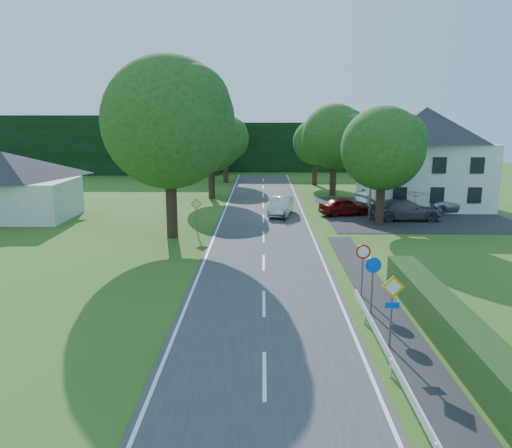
{
  "coord_description": "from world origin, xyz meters",
  "views": [
    {
      "loc": [
        -0.07,
        -7.93,
        7.74
      ],
      "look_at": [
        -0.42,
        18.14,
        2.15
      ],
      "focal_mm": 35.0,
      "sensor_mm": 36.0,
      "label": 1
    }
  ],
  "objects_px": {
    "streetlight": "(370,162)",
    "parked_car_grey": "(406,210)",
    "parasol": "(415,204)",
    "parked_car_silver_b": "(454,204)",
    "motorcycle": "(283,214)",
    "parked_car_red": "(345,206)",
    "moving_car": "(281,206)",
    "parked_car_silver_a": "(384,196)"
  },
  "relations": [
    {
      "from": "motorcycle",
      "to": "parked_car_silver_b",
      "type": "height_order",
      "value": "parked_car_silver_b"
    },
    {
      "from": "streetlight",
      "to": "parasol",
      "type": "distance_m",
      "value": 5.09
    },
    {
      "from": "moving_car",
      "to": "streetlight",
      "type": "bearing_deg",
      "value": -2.01
    },
    {
      "from": "parked_car_grey",
      "to": "parasol",
      "type": "height_order",
      "value": "parasol"
    },
    {
      "from": "parked_car_silver_a",
      "to": "parked_car_grey",
      "type": "height_order",
      "value": "parked_car_silver_a"
    },
    {
      "from": "motorcycle",
      "to": "parked_car_silver_b",
      "type": "bearing_deg",
      "value": 8.07
    },
    {
      "from": "streetlight",
      "to": "parked_car_grey",
      "type": "distance_m",
      "value": 4.63
    },
    {
      "from": "streetlight",
      "to": "parked_car_red",
      "type": "bearing_deg",
      "value": 133.61
    },
    {
      "from": "parked_car_red",
      "to": "parked_car_silver_b",
      "type": "distance_m",
      "value": 9.42
    },
    {
      "from": "parked_car_silver_a",
      "to": "parasol",
      "type": "xyz_separation_m",
      "value": [
        1.09,
        -5.46,
        0.22
      ]
    },
    {
      "from": "parked_car_silver_b",
      "to": "motorcycle",
      "type": "bearing_deg",
      "value": 94.2
    },
    {
      "from": "parked_car_silver_a",
      "to": "parasol",
      "type": "height_order",
      "value": "parasol"
    },
    {
      "from": "streetlight",
      "to": "moving_car",
      "type": "xyz_separation_m",
      "value": [
        -6.65,
        1.44,
        -3.7
      ]
    },
    {
      "from": "parked_car_red",
      "to": "parked_car_grey",
      "type": "distance_m",
      "value": 4.74
    },
    {
      "from": "motorcycle",
      "to": "parked_car_grey",
      "type": "xyz_separation_m",
      "value": [
        9.39,
        0.45,
        0.29
      ]
    },
    {
      "from": "parked_car_grey",
      "to": "parasol",
      "type": "distance_m",
      "value": 1.33
    },
    {
      "from": "parasol",
      "to": "motorcycle",
      "type": "bearing_deg",
      "value": -172.69
    },
    {
      "from": "motorcycle",
      "to": "parked_car_silver_a",
      "type": "bearing_deg",
      "value": 29.52
    },
    {
      "from": "motorcycle",
      "to": "streetlight",
      "type": "bearing_deg",
      "value": -0.49
    },
    {
      "from": "parked_car_red",
      "to": "parasol",
      "type": "relative_size",
      "value": 1.73
    },
    {
      "from": "motorcycle",
      "to": "parked_car_silver_b",
      "type": "relative_size",
      "value": 0.37
    },
    {
      "from": "moving_car",
      "to": "parked_car_red",
      "type": "relative_size",
      "value": 1.07
    },
    {
      "from": "parked_car_red",
      "to": "parasol",
      "type": "height_order",
      "value": "parasol"
    },
    {
      "from": "moving_car",
      "to": "parked_car_grey",
      "type": "relative_size",
      "value": 0.82
    },
    {
      "from": "moving_car",
      "to": "parked_car_red",
      "type": "xyz_separation_m",
      "value": [
        5.12,
        0.16,
        -0.03
      ]
    },
    {
      "from": "streetlight",
      "to": "parasol",
      "type": "height_order",
      "value": "streetlight"
    },
    {
      "from": "parked_car_red",
      "to": "parasol",
      "type": "distance_m",
      "value": 5.41
    },
    {
      "from": "parked_car_silver_b",
      "to": "moving_car",
      "type": "bearing_deg",
      "value": 85.81
    },
    {
      "from": "moving_car",
      "to": "motorcycle",
      "type": "height_order",
      "value": "moving_car"
    },
    {
      "from": "moving_car",
      "to": "motorcycle",
      "type": "bearing_deg",
      "value": -77.25
    },
    {
      "from": "parked_car_red",
      "to": "moving_car",
      "type": "bearing_deg",
      "value": 76.57
    },
    {
      "from": "parked_car_silver_b",
      "to": "parasol",
      "type": "distance_m",
      "value": 4.71
    },
    {
      "from": "parked_car_grey",
      "to": "parked_car_silver_a",
      "type": "bearing_deg",
      "value": 0.45
    },
    {
      "from": "parked_car_red",
      "to": "parked_car_silver_a",
      "type": "xyz_separation_m",
      "value": [
        4.22,
        4.46,
        0.15
      ]
    },
    {
      "from": "motorcycle",
      "to": "parked_car_red",
      "type": "xyz_separation_m",
      "value": [
        5.03,
        2.33,
        0.21
      ]
    },
    {
      "from": "moving_car",
      "to": "parked_car_grey",
      "type": "height_order",
      "value": "parked_car_grey"
    },
    {
      "from": "parked_car_red",
      "to": "parked_car_silver_b",
      "type": "relative_size",
      "value": 0.82
    },
    {
      "from": "parked_car_silver_a",
      "to": "parked_car_silver_b",
      "type": "distance_m",
      "value": 5.9
    },
    {
      "from": "streetlight",
      "to": "parked_car_silver_a",
      "type": "xyz_separation_m",
      "value": [
        2.69,
        6.07,
        -3.58
      ]
    },
    {
      "from": "parked_car_silver_b",
      "to": "parasol",
      "type": "bearing_deg",
      "value": 111.1
    },
    {
      "from": "parked_car_silver_a",
      "to": "parasol",
      "type": "distance_m",
      "value": 5.57
    },
    {
      "from": "parked_car_grey",
      "to": "parked_car_silver_b",
      "type": "relative_size",
      "value": 1.06
    }
  ]
}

